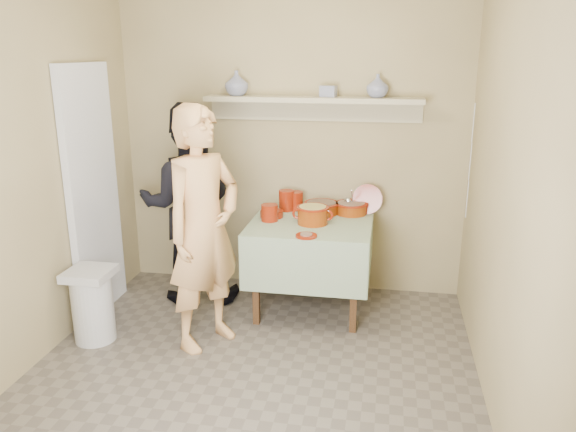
% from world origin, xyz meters
% --- Properties ---
extents(ground, '(3.50, 3.50, 0.00)m').
position_xyz_m(ground, '(0.00, 0.00, 0.00)').
color(ground, '#60574C').
rests_on(ground, ground).
extents(tile_panel, '(0.06, 0.70, 2.00)m').
position_xyz_m(tile_panel, '(-1.46, 0.95, 1.00)').
color(tile_panel, silver).
rests_on(tile_panel, ground).
extents(plate_stack_a, '(0.13, 0.13, 0.18)m').
position_xyz_m(plate_stack_a, '(-0.01, 1.55, 0.85)').
color(plate_stack_a, maroon).
rests_on(plate_stack_a, serving_table).
extents(plate_stack_b, '(0.13, 0.13, 0.16)m').
position_xyz_m(plate_stack_b, '(0.06, 1.59, 0.84)').
color(plate_stack_b, maroon).
rests_on(plate_stack_b, serving_table).
extents(bowl_stack, '(0.14, 0.14, 0.14)m').
position_xyz_m(bowl_stack, '(-0.08, 1.22, 0.83)').
color(bowl_stack, maroon).
rests_on(bowl_stack, serving_table).
extents(empty_bowl, '(0.19, 0.19, 0.06)m').
position_xyz_m(empty_bowl, '(-0.09, 1.33, 0.79)').
color(empty_bowl, maroon).
rests_on(empty_bowl, serving_table).
extents(propped_lid, '(0.26, 0.11, 0.25)m').
position_xyz_m(propped_lid, '(0.68, 1.59, 0.88)').
color(propped_lid, maroon).
rests_on(propped_lid, serving_table).
extents(vase_right, '(0.20, 0.20, 0.18)m').
position_xyz_m(vase_right, '(0.72, 1.64, 1.81)').
color(vase_right, navy).
rests_on(vase_right, wall_shelf).
extents(vase_left, '(0.28, 0.28, 0.21)m').
position_xyz_m(vase_left, '(-0.45, 1.63, 1.82)').
color(vase_left, navy).
rests_on(vase_left, wall_shelf).
extents(ceramic_box, '(0.14, 0.11, 0.09)m').
position_xyz_m(ceramic_box, '(0.33, 1.63, 1.77)').
color(ceramic_box, navy).
rests_on(ceramic_box, wall_shelf).
extents(person_cook, '(0.69, 0.76, 1.75)m').
position_xyz_m(person_cook, '(-0.42, 0.56, 0.88)').
color(person_cook, tan).
rests_on(person_cook, ground).
extents(person_helper, '(0.96, 0.83, 1.69)m').
position_xyz_m(person_helper, '(-0.79, 1.28, 0.85)').
color(person_helper, black).
rests_on(person_helper, ground).
extents(room_shell, '(3.04, 3.54, 2.62)m').
position_xyz_m(room_shell, '(0.00, 0.00, 1.61)').
color(room_shell, tan).
rests_on(room_shell, ground).
extents(serving_table, '(0.97, 0.97, 0.76)m').
position_xyz_m(serving_table, '(0.25, 1.28, 0.64)').
color(serving_table, '#4C2D16').
rests_on(serving_table, ground).
extents(cazuela_meat_a, '(0.30, 0.30, 0.10)m').
position_xyz_m(cazuela_meat_a, '(0.30, 1.50, 0.82)').
color(cazuela_meat_a, maroon).
rests_on(cazuela_meat_a, serving_table).
extents(cazuela_meat_b, '(0.28, 0.28, 0.10)m').
position_xyz_m(cazuela_meat_b, '(0.55, 1.54, 0.82)').
color(cazuela_meat_b, maroon).
rests_on(cazuela_meat_b, serving_table).
extents(ladle, '(0.08, 0.26, 0.19)m').
position_xyz_m(ladle, '(0.52, 1.55, 0.87)').
color(ladle, silver).
rests_on(ladle, cazuela_meat_b).
extents(cazuela_rice, '(0.33, 0.25, 0.14)m').
position_xyz_m(cazuela_rice, '(0.27, 1.20, 0.85)').
color(cazuela_rice, maroon).
rests_on(cazuela_rice, serving_table).
extents(front_plate, '(0.16, 0.16, 0.03)m').
position_xyz_m(front_plate, '(0.27, 0.86, 0.77)').
color(front_plate, maroon).
rests_on(front_plate, serving_table).
extents(wall_shelf, '(1.80, 0.25, 0.21)m').
position_xyz_m(wall_shelf, '(0.20, 1.65, 1.67)').
color(wall_shelf, '#B8AD89').
rests_on(wall_shelf, room_shell).
extents(trash_bin, '(0.32, 0.32, 0.56)m').
position_xyz_m(trash_bin, '(-1.26, 0.44, 0.28)').
color(trash_bin, silver).
rests_on(trash_bin, ground).
extents(electrical_cord, '(0.01, 0.05, 0.90)m').
position_xyz_m(electrical_cord, '(1.47, 1.48, 1.25)').
color(electrical_cord, silver).
rests_on(electrical_cord, wall_shelf).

